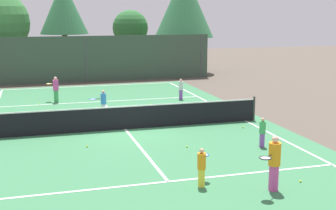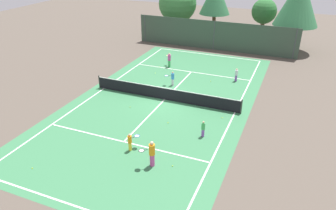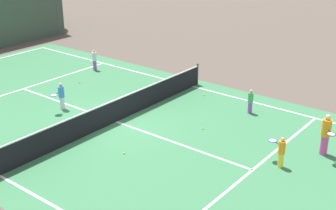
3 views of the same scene
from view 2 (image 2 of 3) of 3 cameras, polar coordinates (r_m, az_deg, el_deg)
The scene contains 25 objects.
ground_plane at distance 25.17m, azimuth -0.59°, elevation 0.96°, with size 80.00×80.00×0.00m, color brown.
court_surface at distance 25.17m, azimuth -0.59°, elevation 0.96°, with size 13.00×25.00×0.01m.
tennis_net at distance 24.95m, azimuth -0.60°, elevation 2.01°, with size 11.90×0.10×1.10m.
perimeter_fence at distance 37.13m, azimuth 8.08°, elevation 12.00°, with size 18.00×0.12×3.20m.
tree_1 at distance 41.59m, azimuth 16.53°, elevation 15.45°, with size 2.94×2.94×4.99m.
tree_2 at distance 38.01m, azimuth 21.98°, elevation 16.64°, with size 4.65×4.65×8.01m.
tree_3 at distance 42.09m, azimuth 1.69°, elevation 17.40°, with size 4.69×4.69×6.39m.
player_0 at distance 31.64m, azimuth 0.21°, elevation 7.97°, with size 0.71×0.82×1.41m.
player_1 at distance 27.47m, azimuth 0.77°, elevation 4.73°, with size 0.85×0.47×1.23m.
player_2 at distance 20.40m, azimuth 6.19°, elevation -4.14°, with size 0.23×0.23×1.08m.
player_3 at distance 28.94m, azimuth 11.90°, elevation 5.24°, with size 0.25×0.25×1.17m.
player_4 at distance 17.68m, azimuth -2.88°, elevation -8.47°, with size 0.85×0.73×1.55m.
player_5 at distance 19.11m, azimuth -6.63°, elevation -6.39°, with size 0.57×0.81×1.12m.
ball_crate at distance 26.15m, azimuth -2.39°, elevation 2.43°, with size 0.43×0.32×0.43m.
tennis_ball_0 at distance 30.26m, azimuth -2.23°, elevation 5.63°, with size 0.07×0.07×0.07m, color #CCE533.
tennis_ball_1 at distance 27.45m, azimuth -7.47°, elevation 3.10°, with size 0.07×0.07×0.07m, color #CCE533.
tennis_ball_2 at distance 18.04m, azimuth 0.78°, elevation -10.65°, with size 0.07×0.07×0.07m, color #CCE533.
tennis_ball_3 at distance 21.95m, azimuth -0.00°, elevation -3.13°, with size 0.07×0.07×0.07m, color #CCE533.
tennis_ball_4 at distance 25.84m, azimuth 5.19°, elevation 1.65°, with size 0.07×0.07×0.07m, color #CCE533.
tennis_ball_5 at distance 24.13m, azimuth -6.68°, elevation -0.36°, with size 0.07×0.07×0.07m, color #CCE533.
tennis_ball_6 at distance 28.67m, azimuth 7.51°, elevation 4.17°, with size 0.07×0.07×0.07m, color #CCE533.
tennis_ball_7 at distance 27.59m, azimuth -7.05°, elevation 3.26°, with size 0.07×0.07×0.07m, color #CCE533.
tennis_ball_8 at distance 31.92m, azimuth -1.50°, elevation 6.80°, with size 0.07×0.07×0.07m, color #CCE533.
tennis_ball_9 at distance 22.88m, azimuth 9.49°, elevation -2.19°, with size 0.07×0.07×0.07m, color #CCE533.
tennis_ball_10 at distance 19.33m, azimuth -22.73°, elevation -10.21°, with size 0.07×0.07×0.07m, color #CCE533.
Camera 2 is at (8.91, -20.78, 11.05)m, focal length 34.70 mm.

